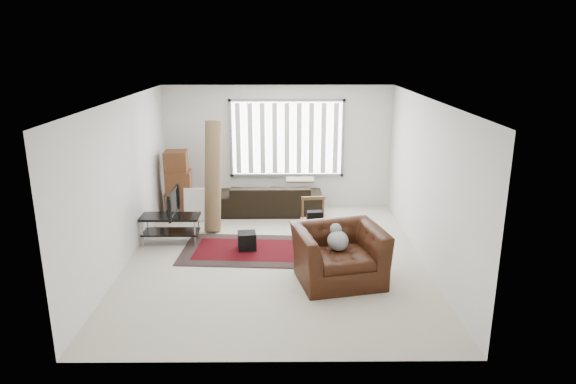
# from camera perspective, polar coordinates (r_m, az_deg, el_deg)

# --- Properties ---
(room) EXTENTS (6.00, 6.02, 2.71)m
(room) POSITION_cam_1_polar(r_m,az_deg,el_deg) (8.86, -1.11, 4.50)
(room) COLOR beige
(room) RESTS_ON ground
(persian_rug) EXTENTS (2.30, 1.61, 0.02)m
(persian_rug) POSITION_cam_1_polar(r_m,az_deg,el_deg) (9.24, -4.78, -6.43)
(persian_rug) COLOR black
(persian_rug) RESTS_ON ground
(tv_stand) EXTENTS (1.06, 0.48, 0.53)m
(tv_stand) POSITION_cam_1_polar(r_m,az_deg,el_deg) (9.66, -12.93, -3.40)
(tv_stand) COLOR black
(tv_stand) RESTS_ON ground
(tv) EXTENTS (0.11, 0.86, 0.49)m
(tv) POSITION_cam_1_polar(r_m,az_deg,el_deg) (9.54, -13.07, -1.18)
(tv) COLOR black
(tv) RESTS_ON tv_stand
(subwoofer) EXTENTS (0.35, 0.35, 0.31)m
(subwoofer) POSITION_cam_1_polar(r_m,az_deg,el_deg) (9.20, -4.58, -5.41)
(subwoofer) COLOR black
(subwoofer) RESTS_ON persian_rug
(moving_boxes) EXTENTS (0.61, 0.57, 1.40)m
(moving_boxes) POSITION_cam_1_polar(r_m,az_deg,el_deg) (11.07, -12.11, 0.64)
(moving_boxes) COLOR brown
(moving_boxes) RESTS_ON ground
(white_flatpack) EXTENTS (0.54, 0.20, 0.69)m
(white_flatpack) POSITION_cam_1_polar(r_m,az_deg,el_deg) (10.79, -10.07, -1.38)
(white_flatpack) COLOR silver
(white_flatpack) RESTS_ON ground
(rolled_rug) EXTENTS (0.40, 0.75, 2.15)m
(rolled_rug) POSITION_cam_1_polar(r_m,az_deg,el_deg) (10.07, -8.34, 1.76)
(rolled_rug) COLOR brown
(rolled_rug) RESTS_ON ground
(sofa) EXTENTS (2.22, 0.97, 0.85)m
(sofa) POSITION_cam_1_polar(r_m,az_deg,el_deg) (11.07, -1.95, -0.23)
(sofa) COLOR black
(sofa) RESTS_ON ground
(side_chair) EXTENTS (0.50, 0.50, 0.85)m
(side_chair) POSITION_cam_1_polar(r_m,az_deg,el_deg) (9.35, 2.96, -3.07)
(side_chair) COLOR #897759
(side_chair) RESTS_ON ground
(armchair) EXTENTS (1.53, 1.40, 0.97)m
(armchair) POSITION_cam_1_polar(r_m,az_deg,el_deg) (7.96, 5.68, -6.52)
(armchair) COLOR #33160A
(armchair) RESTS_ON ground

